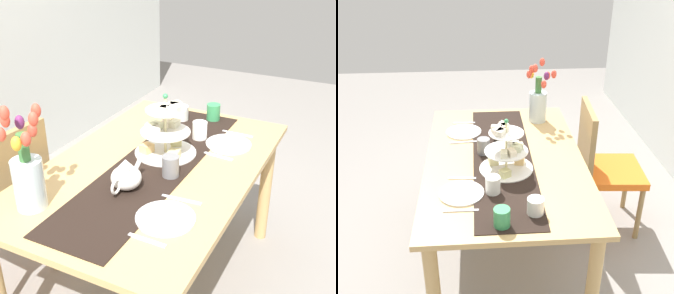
{
  "view_description": "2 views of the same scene",
  "coord_description": "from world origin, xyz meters",
  "views": [
    {
      "loc": [
        -1.58,
        -0.86,
        1.72
      ],
      "look_at": [
        0.07,
        -0.04,
        0.81
      ],
      "focal_mm": 47.15,
      "sensor_mm": 36.0,
      "label": 1
    },
    {
      "loc": [
        2.13,
        -0.15,
        1.95
      ],
      "look_at": [
        -0.05,
        0.01,
        0.78
      ],
      "focal_mm": 44.79,
      "sensor_mm": 36.0,
      "label": 2
    }
  ],
  "objects": [
    {
      "name": "ground_plane",
      "position": [
        0.0,
        0.0,
        0.0
      ],
      "size": [
        8.0,
        8.0,
        0.0
      ],
      "primitive_type": "plane",
      "color": "gray"
    },
    {
      "name": "dining_table",
      "position": [
        0.0,
        0.0,
        0.63
      ],
      "size": [
        1.47,
        0.92,
        0.74
      ],
      "color": "tan",
      "rests_on": "ground_plane"
    },
    {
      "name": "chair_left",
      "position": [
        -0.3,
        0.69,
        0.5
      ],
      "size": [
        0.45,
        0.45,
        0.91
      ],
      "color": "olive",
      "rests_on": "ground_plane"
    },
    {
      "name": "table_runner",
      "position": [
        0.0,
        -0.01,
        0.74
      ],
      "size": [
        1.37,
        0.34,
        0.0
      ],
      "primitive_type": "cube",
      "color": "black",
      "rests_on": "dining_table"
    },
    {
      "name": "tiered_cake_stand",
      "position": [
        0.13,
        0.0,
        0.85
      ],
      "size": [
        0.3,
        0.3,
        0.3
      ],
      "color": "beige",
      "rests_on": "table_runner"
    },
    {
      "name": "teapot",
      "position": [
        -0.24,
        0.0,
        0.8
      ],
      "size": [
        0.24,
        0.13,
        0.14
      ],
      "color": "white",
      "rests_on": "table_runner"
    },
    {
      "name": "tulip_vase",
      "position": [
        -0.51,
        0.27,
        0.89
      ],
      "size": [
        0.18,
        0.19,
        0.43
      ],
      "color": "silver",
      "rests_on": "dining_table"
    },
    {
      "name": "cream_jug",
      "position": [
        0.54,
        0.11,
        0.78
      ],
      "size": [
        0.08,
        0.08,
        0.08
      ],
      "primitive_type": "cylinder",
      "color": "white",
      "rests_on": "dining_table"
    },
    {
      "name": "dinner_plate_left",
      "position": [
        -0.36,
        -0.24,
        0.74
      ],
      "size": [
        0.23,
        0.23,
        0.01
      ],
      "primitive_type": "cylinder",
      "color": "white",
      "rests_on": "dining_table"
    },
    {
      "name": "fork_left",
      "position": [
        -0.5,
        -0.24,
        0.74
      ],
      "size": [
        0.02,
        0.15,
        0.01
      ],
      "primitive_type": "cube",
      "rotation": [
        0.0,
        0.0,
        -0.02
      ],
      "color": "silver",
      "rests_on": "dining_table"
    },
    {
      "name": "knife_left",
      "position": [
        -0.21,
        -0.24,
        0.74
      ],
      "size": [
        0.03,
        0.17,
        0.01
      ],
      "primitive_type": "cube",
      "rotation": [
        0.0,
        0.0,
        0.07
      ],
      "color": "silver",
      "rests_on": "dining_table"
    },
    {
      "name": "dinner_plate_right",
      "position": [
        0.35,
        -0.24,
        0.74
      ],
      "size": [
        0.23,
        0.23,
        0.01
      ],
      "primitive_type": "cylinder",
      "color": "white",
      "rests_on": "dining_table"
    },
    {
      "name": "fork_right",
      "position": [
        0.21,
        -0.24,
        0.74
      ],
      "size": [
        0.03,
        0.15,
        0.01
      ],
      "primitive_type": "cube",
      "rotation": [
        0.0,
        0.0,
        -0.09
      ],
      "color": "silver",
      "rests_on": "dining_table"
    },
    {
      "name": "knife_right",
      "position": [
        0.5,
        -0.24,
        0.74
      ],
      "size": [
        0.02,
        0.17,
        0.01
      ],
      "primitive_type": "cube",
      "rotation": [
        0.0,
        0.0,
        -0.02
      ],
      "color": "silver",
      "rests_on": "dining_table"
    },
    {
      "name": "mug_grey",
      "position": [
        -0.06,
        -0.12,
        0.79
      ],
      "size": [
        0.08,
        0.08,
        0.09
      ],
      "primitive_type": "cylinder",
      "color": "slate",
      "rests_on": "table_runner"
    },
    {
      "name": "mug_white_text",
      "position": [
        0.36,
        -0.08,
        0.78
      ],
      "size": [
        0.08,
        0.08,
        0.09
      ],
      "primitive_type": "cylinder",
      "color": "white",
      "rests_on": "dining_table"
    },
    {
      "name": "mug_orange",
      "position": [
        0.62,
        -0.06,
        0.78
      ],
      "size": [
        0.08,
        0.08,
        0.09
      ],
      "primitive_type": "cylinder",
      "color": "#389356",
      "rests_on": "dining_table"
    }
  ]
}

